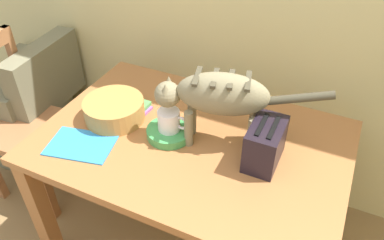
# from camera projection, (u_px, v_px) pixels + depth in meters

# --- Properties ---
(dining_table) EXTENTS (1.27, 0.85, 0.72)m
(dining_table) POSITION_uv_depth(u_px,v_px,m) (192.00, 154.00, 1.63)
(dining_table) COLOR #9D6236
(dining_table) RESTS_ON ground_plane
(cat) EXTENTS (0.65, 0.23, 0.32)m
(cat) POSITION_uv_depth(u_px,v_px,m) (218.00, 97.00, 1.43)
(cat) COLOR #7D7354
(cat) RESTS_ON dining_table
(saucer_bowl) EXTENTS (0.19, 0.19, 0.04)m
(saucer_bowl) POSITION_uv_depth(u_px,v_px,m) (169.00, 132.00, 1.58)
(saucer_bowl) COLOR #3D934C
(saucer_bowl) RESTS_ON dining_table
(coffee_mug) EXTENTS (0.14, 0.09, 0.09)m
(coffee_mug) POSITION_uv_depth(u_px,v_px,m) (170.00, 120.00, 1.54)
(coffee_mug) COLOR white
(coffee_mug) RESTS_ON saucer_bowl
(magazine) EXTENTS (0.29, 0.23, 0.01)m
(magazine) POSITION_uv_depth(u_px,v_px,m) (81.00, 145.00, 1.54)
(magazine) COLOR #2E84CC
(magazine) RESTS_ON dining_table
(book_stack) EXTENTS (0.17, 0.13, 0.03)m
(book_stack) POSITION_uv_depth(u_px,v_px,m) (131.00, 107.00, 1.73)
(book_stack) COLOR #9556A1
(book_stack) RESTS_ON dining_table
(wicker_basket) EXTENTS (0.26, 0.26, 0.09)m
(wicker_basket) POSITION_uv_depth(u_px,v_px,m) (114.00, 110.00, 1.65)
(wicker_basket) COLOR #AE7A3C
(wicker_basket) RESTS_ON dining_table
(toaster) EXTENTS (0.12, 0.20, 0.18)m
(toaster) POSITION_uv_depth(u_px,v_px,m) (265.00, 144.00, 1.42)
(toaster) COLOR black
(toaster) RESTS_ON dining_table
(wooden_chair_near) EXTENTS (0.44, 0.44, 0.92)m
(wooden_chair_near) POSITION_uv_depth(u_px,v_px,m) (26.00, 125.00, 2.08)
(wooden_chair_near) COLOR #9D643D
(wooden_chair_near) RESTS_ON ground_plane
(wicker_armchair) EXTENTS (0.62, 0.63, 0.78)m
(wicker_armchair) POSITION_uv_depth(u_px,v_px,m) (31.00, 111.00, 2.48)
(wicker_armchair) COLOR #6E6C52
(wicker_armchair) RESTS_ON ground_plane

